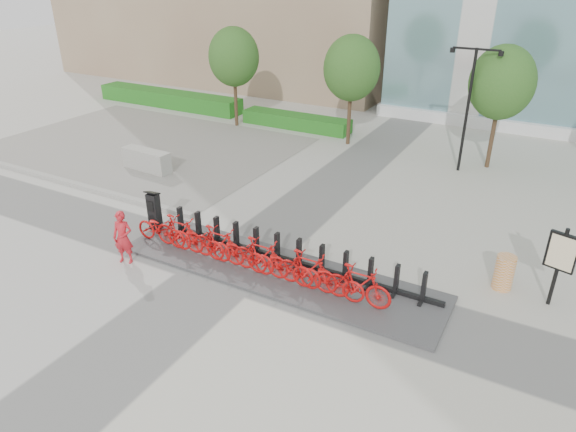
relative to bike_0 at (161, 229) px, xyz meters
The scene contains 26 objects.
ground 2.66m from the bike_0, ahead, with size 120.00×120.00×0.00m, color #B6B4A1.
gravel_patch 10.24m from the bike_0, 136.39° to the left, with size 14.00×14.00×0.00m, color #666256.
curb 7.67m from the bike_0, 165.24° to the left, with size 14.00×0.25×0.15m, color #989790.
hedge_a 17.71m from the bike_0, 130.07° to the left, with size 10.00×1.40×0.90m, color #1A7720.
hedge_b 13.47m from the bike_0, 100.27° to the left, with size 6.00×1.20×0.70m, color #1A7720.
tree_0 13.55m from the bike_0, 114.14° to the left, with size 2.60×2.60×5.10m.
tree_1 12.47m from the bike_0, 84.78° to the left, with size 2.60×2.60×5.10m.
tree_2 14.56m from the bike_0, 57.76° to the left, with size 2.60×2.60×5.10m.
streetlamp 13.13m from the bike_0, 59.15° to the left, with size 2.00×0.20×5.00m.
dock_pad 3.95m from the bike_0, ahead, with size 9.60×2.40×0.08m, color #454546.
dock_rail_posts 4.05m from the bike_0, 11.77° to the left, with size 8.02×0.50×0.85m, color black, non-canonical shape.
bike_0 is the anchor object (origin of this frame).
bike_1 0.72m from the bike_0, ahead, with size 0.50×1.79×1.07m, color #BD0E0D.
bike_2 1.44m from the bike_0, ahead, with size 0.64×1.84×0.97m, color #BD0E0D.
bike_3 2.16m from the bike_0, ahead, with size 0.50×1.79×1.07m, color #BD0E0D.
bike_4 2.88m from the bike_0, ahead, with size 0.64×1.84×0.97m, color #BD0E0D.
bike_5 3.60m from the bike_0, ahead, with size 0.50×1.79×1.07m, color #BD0E0D.
bike_6 4.32m from the bike_0, ahead, with size 0.64×1.84×0.97m, color #BD0E0D.
bike_7 5.04m from the bike_0, ahead, with size 0.50×1.79×1.07m, color #BD0E0D.
bike_8 5.76m from the bike_0, ahead, with size 0.64×1.84×0.97m, color #BD0E0D.
bike_9 6.48m from the bike_0, ahead, with size 0.50×1.79×1.07m, color #BD0E0D.
kiosk 1.08m from the bike_0, 142.69° to the left, with size 0.45×0.39×1.35m.
worker_red 1.33m from the bike_0, 101.73° to the right, with size 0.59×0.39×1.62m, color red.
construction_barrel 9.95m from the bike_0, 15.30° to the left, with size 0.51×0.51×0.98m, color #D77200.
jersey_barrier 6.81m from the bike_0, 136.75° to the left, with size 2.30×0.63×0.89m, color gray.
map_sign 11.09m from the bike_0, 12.84° to the left, with size 0.72×0.30×2.19m.
Camera 1 is at (7.58, -10.36, 7.89)m, focal length 32.00 mm.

